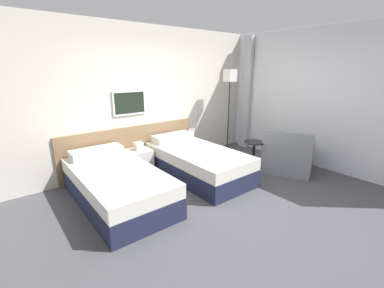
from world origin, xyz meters
The scene contains 9 objects.
ground_plane centered at (0.00, 0.00, 0.00)m, with size 16.00×16.00×0.00m, color #47474C.
wall_headboard centered at (-0.03, 1.96, 1.30)m, with size 10.00×0.10×2.70m.
wall_window centered at (2.49, -0.18, 1.34)m, with size 0.21×4.43×2.70m.
bed_near_door centered at (-1.28, 0.89, 0.26)m, with size 1.03×2.04×0.64m.
bed_near_window centered at (0.26, 0.89, 0.26)m, with size 1.03×2.04×0.64m.
nightstand centered at (-0.51, 1.65, 0.24)m, with size 0.40×0.41×0.60m.
floor_lamp centered at (1.64, 1.44, 1.57)m, with size 0.24×0.24×1.90m.
side_table centered at (1.26, 0.38, 0.40)m, with size 0.38×0.38×0.58m.
armchair centered at (1.77, -0.03, 0.27)m, with size 1.07×1.10×0.84m.
Camera 1 is at (-2.57, -2.52, 1.92)m, focal length 24.00 mm.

